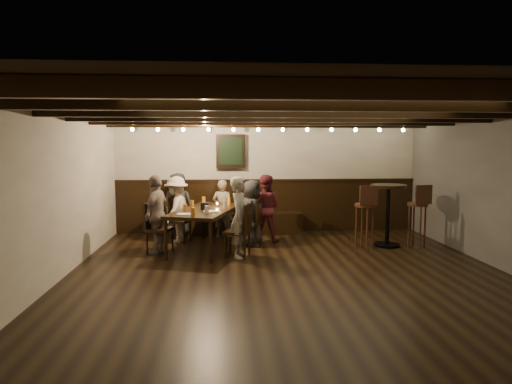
{
  "coord_description": "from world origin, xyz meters",
  "views": [
    {
      "loc": [
        -0.95,
        -6.36,
        1.9
      ],
      "look_at": [
        -0.41,
        1.3,
        1.09
      ],
      "focal_mm": 32.0,
      "sensor_mm": 36.0,
      "label": 1
    }
  ],
  "objects": [
    {
      "name": "chair_left_far",
      "position": [
        -2.09,
        1.59,
        0.27
      ],
      "size": [
        0.5,
        0.5,
        0.89
      ],
      "rotation": [
        0.0,
        0.0,
        -1.86
      ],
      "color": "black",
      "rests_on": "floor"
    },
    {
      "name": "condiment_caddy",
      "position": [
        -1.29,
        1.77,
        0.79
      ],
      "size": [
        0.15,
        0.1,
        0.12
      ],
      "primitive_type": "cube",
      "color": "black",
      "rests_on": "dining_table"
    },
    {
      "name": "chair_right_near",
      "position": [
        -0.46,
        2.05,
        0.27
      ],
      "size": [
        0.5,
        0.5,
        0.89
      ],
      "rotation": [
        0.0,
        0.0,
        1.29
      ],
      "color": "black",
      "rests_on": "floor"
    },
    {
      "name": "pint_d",
      "position": [
        -0.93,
        1.93,
        0.8
      ],
      "size": [
        0.07,
        0.07,
        0.14
      ],
      "primitive_type": "cylinder",
      "color": "silver",
      "rests_on": "dining_table"
    },
    {
      "name": "person_bench_centre",
      "position": [
        -0.98,
        2.83,
        0.59
      ],
      "size": [
        0.5,
        0.39,
        1.19
      ],
      "primitive_type": "imported",
      "rotation": [
        0.0,
        0.0,
        2.86
      ],
      "color": "gray",
      "rests_on": "floor"
    },
    {
      "name": "room",
      "position": [
        -0.29,
        2.21,
        1.07
      ],
      "size": [
        7.0,
        7.0,
        7.0
      ],
      "color": "black",
      "rests_on": "ground"
    },
    {
      "name": "high_top_table",
      "position": [
        2.09,
        1.83,
        0.76
      ],
      "size": [
        0.65,
        0.65,
        1.16
      ],
      "color": "black",
      "rests_on": "floor"
    },
    {
      "name": "chair_left_near",
      "position": [
        -1.84,
        2.45,
        0.27
      ],
      "size": [
        0.5,
        0.5,
        0.89
      ],
      "rotation": [
        0.0,
        0.0,
        -1.86
      ],
      "color": "black",
      "rests_on": "floor"
    },
    {
      "name": "pint_g",
      "position": [
        -1.45,
        1.04,
        0.8
      ],
      "size": [
        0.07,
        0.07,
        0.14
      ],
      "primitive_type": "cylinder",
      "color": "#BF7219",
      "rests_on": "dining_table"
    },
    {
      "name": "person_right_far",
      "position": [
        -0.68,
        1.18,
        0.68
      ],
      "size": [
        0.45,
        0.57,
        1.36
      ],
      "primitive_type": "imported",
      "rotation": [
        0.0,
        0.0,
        1.29
      ],
      "color": "gray",
      "rests_on": "floor"
    },
    {
      "name": "bar_stool_left",
      "position": [
        1.59,
        1.63,
        0.44
      ],
      "size": [
        0.37,
        0.38,
        1.17
      ],
      "rotation": [
        0.0,
        0.0,
        0.05
      ],
      "color": "#341C10",
      "rests_on": "floor"
    },
    {
      "name": "plate_near",
      "position": [
        -1.62,
        1.19,
        0.74
      ],
      "size": [
        0.24,
        0.24,
        0.01
      ],
      "primitive_type": "cylinder",
      "color": "white",
      "rests_on": "dining_table"
    },
    {
      "name": "bar_stool_right",
      "position": [
        2.59,
        1.68,
        0.44
      ],
      "size": [
        0.38,
        0.4,
        1.17
      ],
      "rotation": [
        0.0,
        0.0,
        0.17
      ],
      "color": "#341C10",
      "rests_on": "floor"
    },
    {
      "name": "dining_table",
      "position": [
        -1.28,
        1.82,
        0.67
      ],
      "size": [
        1.4,
        2.13,
        0.73
      ],
      "rotation": [
        0.0,
        0.0,
        -0.29
      ],
      "color": "black",
      "rests_on": "floor"
    },
    {
      "name": "pint_f",
      "position": [
        -1.24,
        1.24,
        0.8
      ],
      "size": [
        0.07,
        0.07,
        0.14
      ],
      "primitive_type": "cylinder",
      "color": "silver",
      "rests_on": "dining_table"
    },
    {
      "name": "person_right_near",
      "position": [
        -0.43,
        2.04,
        0.62
      ],
      "size": [
        0.55,
        0.69,
        1.24
      ],
      "primitive_type": "imported",
      "rotation": [
        0.0,
        0.0,
        1.29
      ],
      "color": "#252527",
      "rests_on": "floor"
    },
    {
      "name": "person_bench_left",
      "position": [
        -1.89,
        2.94,
        0.66
      ],
      "size": [
        0.74,
        0.59,
        1.32
      ],
      "primitive_type": "imported",
      "rotation": [
        0.0,
        0.0,
        2.86
      ],
      "color": "black",
      "rests_on": "floor"
    },
    {
      "name": "chair_right_far",
      "position": [
        -0.71,
        1.19,
        0.28
      ],
      "size": [
        0.52,
        0.52,
        0.91
      ],
      "rotation": [
        0.0,
        0.0,
        1.29
      ],
      "color": "black",
      "rests_on": "floor"
    },
    {
      "name": "pint_c",
      "position": [
        -1.54,
        2.0,
        0.8
      ],
      "size": [
        0.07,
        0.07,
        0.14
      ],
      "primitive_type": "cylinder",
      "color": "#BF7219",
      "rests_on": "dining_table"
    },
    {
      "name": "pint_e",
      "position": [
        -1.61,
        1.45,
        0.8
      ],
      "size": [
        0.07,
        0.07,
        0.14
      ],
      "primitive_type": "cylinder",
      "color": "#BF7219",
      "rests_on": "dining_table"
    },
    {
      "name": "person_bench_right",
      "position": [
        -0.16,
        2.43,
        0.66
      ],
      "size": [
        0.75,
        0.66,
        1.31
      ],
      "primitive_type": "imported",
      "rotation": [
        0.0,
        0.0,
        2.86
      ],
      "color": "maroon",
      "rests_on": "floor"
    },
    {
      "name": "person_left_near",
      "position": [
        -1.87,
        2.46,
        0.64
      ],
      "size": [
        0.69,
        0.93,
        1.28
      ],
      "primitive_type": "imported",
      "rotation": [
        0.0,
        0.0,
        -1.86
      ],
      "color": "#B1A496",
      "rests_on": "floor"
    },
    {
      "name": "candle",
      "position": [
        -1.08,
        2.07,
        0.76
      ],
      "size": [
        0.05,
        0.05,
        0.05
      ],
      "primitive_type": "cylinder",
      "color": "beige",
      "rests_on": "dining_table"
    },
    {
      "name": "pint_a",
      "position": [
        -1.35,
        2.57,
        0.8
      ],
      "size": [
        0.07,
        0.07,
        0.14
      ],
      "primitive_type": "cylinder",
      "color": "#BF7219",
      "rests_on": "dining_table"
    },
    {
      "name": "pint_b",
      "position": [
        -0.85,
        2.37,
        0.8
      ],
      "size": [
        0.07,
        0.07,
        0.14
      ],
      "primitive_type": "cylinder",
      "color": "#BF7219",
      "rests_on": "dining_table"
    },
    {
      "name": "person_left_far",
      "position": [
        -2.12,
        1.6,
        0.68
      ],
      "size": [
        0.55,
        0.86,
        1.37
      ],
      "primitive_type": "imported",
      "rotation": [
        0.0,
        0.0,
        -1.86
      ],
      "color": "gray",
      "rests_on": "floor"
    },
    {
      "name": "plate_far",
      "position": [
        -1.19,
        1.48,
        0.74
      ],
      "size": [
        0.24,
        0.24,
        0.01
      ],
      "primitive_type": "cylinder",
      "color": "white",
      "rests_on": "dining_table"
    }
  ]
}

